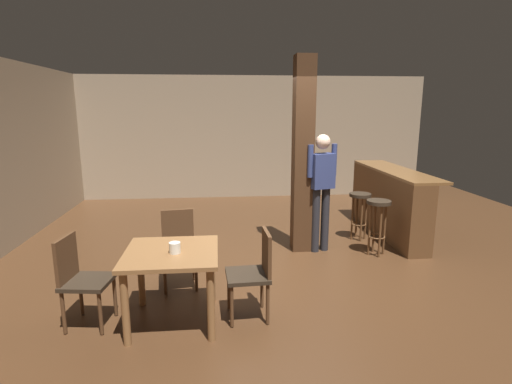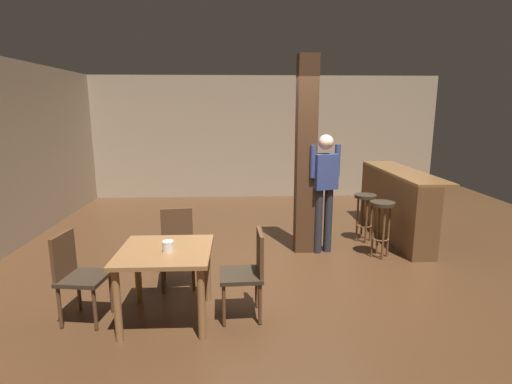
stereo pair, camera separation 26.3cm
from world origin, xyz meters
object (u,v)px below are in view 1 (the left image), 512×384
Objects in this scene: chair_east at (255,270)px; bar_stool_mid at (360,205)px; bar_counter at (388,201)px; dining_table at (172,264)px; chair_west at (80,276)px; bar_stool_near at (378,215)px; standing_person at (321,184)px; napkin_cup at (175,248)px; chair_north at (179,244)px.

bar_stool_mid is at bearing 50.17° from chair_east.
bar_counter is (2.47, 2.53, 0.05)m from chair_east.
dining_table is 0.88m from chair_west.
chair_west is at bearing -156.45° from bar_stool_near.
bar_counter is at bearing 59.57° from bar_stool_near.
standing_person reaches higher than bar_stool_mid.
dining_table is 2.70m from standing_person.
chair_west is at bearing -147.36° from standing_person.
chair_east is 1.11× the size of bar_stool_near.
standing_person is at bearing -151.72° from bar_counter.
napkin_cup is at bearing -53.25° from dining_table.
dining_table is 0.82m from chair_east.
chair_north reaches higher than bar_stool_near.
standing_person is at bearing 43.22° from dining_table.
napkin_cup is 2.69m from standing_person.
bar_stool_near reaches higher than dining_table.
bar_stool_near is at bearing 15.04° from chair_north.
dining_table is at bearing -142.18° from bar_counter.
chair_east is at bearing -129.83° from bar_stool_mid.
standing_person is (2.82, 1.81, 0.50)m from chair_west.
bar_stool_near is at bearing -120.43° from bar_counter.
chair_east is 3.54m from bar_counter.
chair_north is 8.26× the size of napkin_cup.
dining_table is 0.20m from napkin_cup.
chair_east is at bearing 5.41° from napkin_cup.
bar_stool_mid is (-0.58, -0.26, 0.01)m from bar_counter.
dining_table is 1.17× the size of bar_stool_mid.
standing_person is (1.96, 0.98, 0.50)m from chair_north.
chair_east reaches higher than dining_table.
dining_table is 3.54m from bar_stool_mid.
chair_north reaches higher than napkin_cup.
chair_west is 4.86m from bar_counter.
dining_table is 1.00× the size of chair_north.
standing_person is at bearing 57.95° from chair_east.
bar_counter is at bearing 38.78° from napkin_cup.
standing_person reaches higher than dining_table.
chair_north is at bearing 134.67° from chair_east.
standing_person is 1.58m from bar_counter.
chair_east is at bearing -0.17° from chair_west.
chair_north is 0.52× the size of standing_person.
bar_stool_mid is (2.72, 1.43, 0.06)m from chair_north.
chair_west is 1.11× the size of bar_stool_near.
napkin_cup is 0.14× the size of bar_stool_mid.
chair_north and chair_east have the same top height.
chair_west is 1.69m from chair_east.
bar_counter is at bearing 24.48° from bar_stool_mid.
bar_counter is (4.16, 2.52, 0.05)m from chair_west.
chair_east is 1.18× the size of bar_stool_mid.
standing_person is at bearing 26.43° from chair_north.
bar_counter reaches higher than chair_west.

